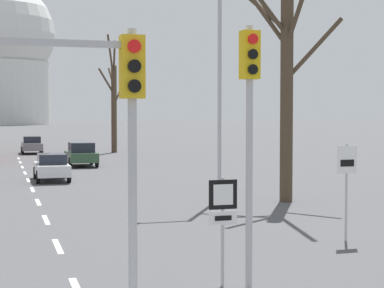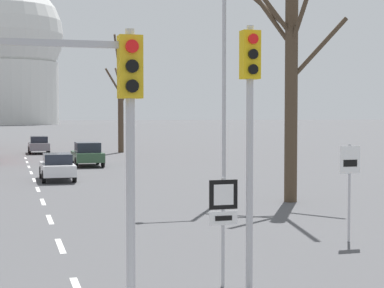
{
  "view_description": "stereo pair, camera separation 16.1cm",
  "coord_description": "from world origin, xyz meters",
  "px_view_note": "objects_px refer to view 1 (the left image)",
  "views": [
    {
      "loc": [
        -1.46,
        -5.96,
        3.51
      ],
      "look_at": [
        2.1,
        5.84,
        2.95
      ],
      "focal_mm": 60.0,
      "sensor_mm": 36.0,
      "label": 1
    },
    {
      "loc": [
        -1.3,
        -6.01,
        3.51
      ],
      "look_at": [
        2.1,
        5.84,
        2.95
      ],
      "focal_mm": 60.0,
      "sensor_mm": 36.0,
      "label": 2
    }
  ],
  "objects_px": {
    "route_sign_post": "(223,213)",
    "speed_limit_sign": "(347,175)",
    "sedan_near_right": "(52,167)",
    "sedan_near_left": "(81,154)",
    "sedan_mid_centre": "(32,145)",
    "traffic_signal_near_right": "(250,107)",
    "traffic_signal_centre_tall": "(81,104)",
    "street_lamp_right": "(212,61)"
  },
  "relations": [
    {
      "from": "sedan_near_left",
      "to": "sedan_near_right",
      "type": "relative_size",
      "value": 1.01
    },
    {
      "from": "street_lamp_right",
      "to": "speed_limit_sign",
      "type": "bearing_deg",
      "value": -85.0
    },
    {
      "from": "route_sign_post",
      "to": "street_lamp_right",
      "type": "relative_size",
      "value": 0.24
    },
    {
      "from": "route_sign_post",
      "to": "speed_limit_sign",
      "type": "height_order",
      "value": "speed_limit_sign"
    },
    {
      "from": "sedan_near_right",
      "to": "traffic_signal_near_right",
      "type": "bearing_deg",
      "value": -84.59
    },
    {
      "from": "sedan_near_right",
      "to": "sedan_mid_centre",
      "type": "xyz_separation_m",
      "value": [
        0.15,
        24.66,
        0.05
      ]
    },
    {
      "from": "route_sign_post",
      "to": "sedan_near_left",
      "type": "bearing_deg",
      "value": 88.21
    },
    {
      "from": "route_sign_post",
      "to": "sedan_mid_centre",
      "type": "distance_m",
      "value": 47.14
    },
    {
      "from": "route_sign_post",
      "to": "speed_limit_sign",
      "type": "relative_size",
      "value": 0.83
    },
    {
      "from": "traffic_signal_near_right",
      "to": "route_sign_post",
      "type": "bearing_deg",
      "value": 148.0
    },
    {
      "from": "traffic_signal_near_right",
      "to": "sedan_near_right",
      "type": "height_order",
      "value": "traffic_signal_near_right"
    },
    {
      "from": "speed_limit_sign",
      "to": "sedan_mid_centre",
      "type": "height_order",
      "value": "speed_limit_sign"
    },
    {
      "from": "traffic_signal_centre_tall",
      "to": "sedan_near_right",
      "type": "relative_size",
      "value": 1.16
    },
    {
      "from": "street_lamp_right",
      "to": "sedan_mid_centre",
      "type": "bearing_deg",
      "value": 99.23
    },
    {
      "from": "route_sign_post",
      "to": "sedan_near_right",
      "type": "height_order",
      "value": "route_sign_post"
    },
    {
      "from": "traffic_signal_centre_tall",
      "to": "street_lamp_right",
      "type": "height_order",
      "value": "street_lamp_right"
    },
    {
      "from": "street_lamp_right",
      "to": "sedan_near_left",
      "type": "relative_size",
      "value": 2.25
    },
    {
      "from": "speed_limit_sign",
      "to": "sedan_near_right",
      "type": "relative_size",
      "value": 0.65
    },
    {
      "from": "sedan_mid_centre",
      "to": "traffic_signal_near_right",
      "type": "bearing_deg",
      "value": -87.57
    },
    {
      "from": "traffic_signal_near_right",
      "to": "sedan_near_left",
      "type": "bearing_deg",
      "value": 89.05
    },
    {
      "from": "route_sign_post",
      "to": "street_lamp_right",
      "type": "xyz_separation_m",
      "value": [
        4.04,
        12.74,
        4.19
      ]
    },
    {
      "from": "sedan_near_right",
      "to": "speed_limit_sign",
      "type": "bearing_deg",
      "value": -71.0
    },
    {
      "from": "speed_limit_sign",
      "to": "sedan_near_right",
      "type": "xyz_separation_m",
      "value": [
        -6.54,
        19.0,
        -1.08
      ]
    },
    {
      "from": "sedan_mid_centre",
      "to": "sedan_near_left",
      "type": "bearing_deg",
      "value": -80.67
    },
    {
      "from": "speed_limit_sign",
      "to": "sedan_near_right",
      "type": "height_order",
      "value": "speed_limit_sign"
    },
    {
      "from": "sedan_near_right",
      "to": "sedan_mid_centre",
      "type": "bearing_deg",
      "value": 89.66
    },
    {
      "from": "sedan_near_left",
      "to": "sedan_mid_centre",
      "type": "distance_m",
      "value": 15.67
    },
    {
      "from": "route_sign_post",
      "to": "speed_limit_sign",
      "type": "xyz_separation_m",
      "value": [
        4.85,
        3.44,
        0.32
      ]
    },
    {
      "from": "speed_limit_sign",
      "to": "sedan_near_left",
      "type": "xyz_separation_m",
      "value": [
        -3.86,
        28.21,
        -1.0
      ]
    },
    {
      "from": "traffic_signal_centre_tall",
      "to": "sedan_near_left",
      "type": "height_order",
      "value": "traffic_signal_centre_tall"
    },
    {
      "from": "route_sign_post",
      "to": "sedan_near_right",
      "type": "distance_m",
      "value": 22.52
    },
    {
      "from": "traffic_signal_near_right",
      "to": "sedan_mid_centre",
      "type": "xyz_separation_m",
      "value": [
        -2.01,
        47.39,
        -2.87
      ]
    },
    {
      "from": "traffic_signal_near_right",
      "to": "route_sign_post",
      "type": "height_order",
      "value": "traffic_signal_near_right"
    },
    {
      "from": "route_sign_post",
      "to": "sedan_near_left",
      "type": "height_order",
      "value": "route_sign_post"
    },
    {
      "from": "route_sign_post",
      "to": "sedan_mid_centre",
      "type": "xyz_separation_m",
      "value": [
        -1.55,
        47.11,
        -0.71
      ]
    },
    {
      "from": "traffic_signal_near_right",
      "to": "speed_limit_sign",
      "type": "bearing_deg",
      "value": 40.34
    },
    {
      "from": "traffic_signal_near_right",
      "to": "traffic_signal_centre_tall",
      "type": "height_order",
      "value": "traffic_signal_near_right"
    },
    {
      "from": "traffic_signal_near_right",
      "to": "sedan_near_left",
      "type": "xyz_separation_m",
      "value": [
        0.53,
        31.94,
        -2.84
      ]
    },
    {
      "from": "sedan_near_left",
      "to": "speed_limit_sign",
      "type": "bearing_deg",
      "value": -82.21
    },
    {
      "from": "route_sign_post",
      "to": "street_lamp_right",
      "type": "height_order",
      "value": "street_lamp_right"
    },
    {
      "from": "sedan_mid_centre",
      "to": "traffic_signal_centre_tall",
      "type": "bearing_deg",
      "value": -91.86
    },
    {
      "from": "traffic_signal_near_right",
      "to": "sedan_near_left",
      "type": "height_order",
      "value": "traffic_signal_near_right"
    }
  ]
}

